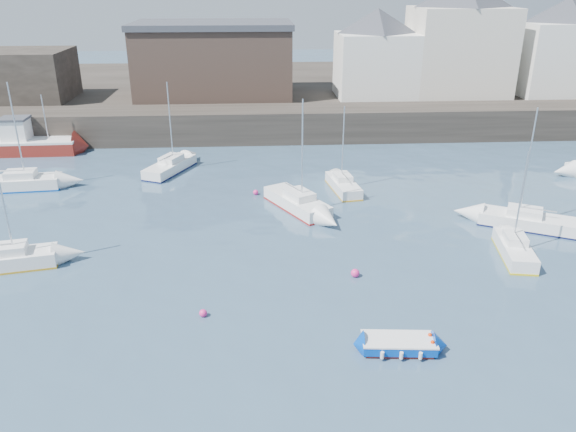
{
  "coord_description": "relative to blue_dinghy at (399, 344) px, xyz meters",
  "views": [
    {
      "loc": [
        -1.83,
        -18.6,
        14.49
      ],
      "look_at": [
        0.0,
        12.0,
        1.5
      ],
      "focal_mm": 35.0,
      "sensor_mm": 36.0,
      "label": 1
    }
  ],
  "objects": [
    {
      "name": "sailboat_b",
      "position": [
        -3.07,
        16.07,
        0.17
      ],
      "size": [
        4.48,
        6.08,
        7.59
      ],
      "color": "white",
      "rests_on": "ground"
    },
    {
      "name": "buoy_near",
      "position": [
        -8.43,
        3.11,
        -0.33
      ],
      "size": [
        0.37,
        0.37,
        0.37
      ],
      "primitive_type": "sphere",
      "color": "#F32A83",
      "rests_on": "ground"
    },
    {
      "name": "land_strip",
      "position": [
        -3.99,
        52.3,
        1.07
      ],
      "size": [
        90.0,
        32.0,
        2.8
      ],
      "primitive_type": "cube",
      "color": "#28231E",
      "rests_on": "ground"
    },
    {
      "name": "bldg_east_b",
      "position": [
        27.01,
        40.8,
        7.54
      ],
      "size": [
        11.88,
        11.88,
        9.95
      ],
      "color": "white",
      "rests_on": "land_strip"
    },
    {
      "name": "sailboat_d",
      "position": [
        11.18,
        12.1,
        0.13
      ],
      "size": [
        6.14,
        4.41,
        7.57
      ],
      "color": "white",
      "rests_on": "ground"
    },
    {
      "name": "bldg_west",
      "position": [
        -31.99,
        41.3,
        4.97
      ],
      "size": [
        14.0,
        8.0,
        5.0
      ],
      "color": "#353028",
      "rests_on": "land_strip"
    },
    {
      "name": "buoy_far",
      "position": [
        -5.88,
        18.96,
        -0.33
      ],
      "size": [
        0.39,
        0.39,
        0.39
      ],
      "primitive_type": "sphere",
      "color": "#F32A83",
      "rests_on": "ground"
    },
    {
      "name": "fishing_boat",
      "position": [
        -26.09,
        30.79,
        0.68
      ],
      "size": [
        7.96,
        3.15,
        5.22
      ],
      "color": "maroon",
      "rests_on": "ground"
    },
    {
      "name": "sailboat_c",
      "position": [
        8.63,
        8.25,
        0.13
      ],
      "size": [
        2.23,
        4.76,
        6.03
      ],
      "color": "white",
      "rests_on": "ground"
    },
    {
      "name": "warehouse",
      "position": [
        -9.99,
        42.3,
        6.29
      ],
      "size": [
        16.4,
        10.4,
        7.6
      ],
      "color": "#3D2D26",
      "rests_on": "land_strip"
    },
    {
      "name": "bldg_east_d",
      "position": [
        7.01,
        40.8,
        7.04
      ],
      "size": [
        11.14,
        11.14,
        8.95
      ],
      "color": "white",
      "rests_on": "land_strip"
    },
    {
      "name": "quay_wall",
      "position": [
        -3.99,
        34.3,
        1.17
      ],
      "size": [
        90.0,
        5.0,
        3.0
      ],
      "primitive_type": "cube",
      "color": "#28231E",
      "rests_on": "ground"
    },
    {
      "name": "sailboat_f",
      "position": [
        0.6,
        19.49,
        0.11
      ],
      "size": [
        2.2,
        4.92,
        6.18
      ],
      "color": "white",
      "rests_on": "ground"
    },
    {
      "name": "sailboat_a",
      "position": [
        -19.47,
        8.54,
        0.16
      ],
      "size": [
        5.59,
        2.75,
        6.97
      ],
      "color": "white",
      "rests_on": "ground"
    },
    {
      "name": "sailboat_h",
      "position": [
        -12.77,
        24.62,
        0.14
      ],
      "size": [
        3.93,
        5.79,
        7.15
      ],
      "color": "white",
      "rests_on": "ground"
    },
    {
      "name": "blue_dinghy",
      "position": [
        0.0,
        0.0,
        0.0
      ],
      "size": [
        3.2,
        1.78,
        0.59
      ],
      "color": "maroon",
      "rests_on": "ground"
    },
    {
      "name": "water",
      "position": [
        -3.99,
        -0.7,
        -0.33
      ],
      "size": [
        220.0,
        220.0,
        0.0
      ],
      "primitive_type": "plane",
      "color": "#2D4760",
      "rests_on": "ground"
    },
    {
      "name": "sailboat_e",
      "position": [
        -23.53,
        21.22,
        0.19
      ],
      "size": [
        6.27,
        2.51,
        7.88
      ],
      "color": "white",
      "rests_on": "ground"
    },
    {
      "name": "bldg_east_a",
      "position": [
        16.01,
        41.3,
        8.48
      ],
      "size": [
        13.36,
        13.36,
        11.8
      ],
      "color": "beige",
      "rests_on": "land_strip"
    },
    {
      "name": "buoy_mid",
      "position": [
        -0.73,
        6.44,
        -0.33
      ],
      "size": [
        0.46,
        0.46,
        0.46
      ],
      "primitive_type": "sphere",
      "color": "#F32A83",
      "rests_on": "ground"
    }
  ]
}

